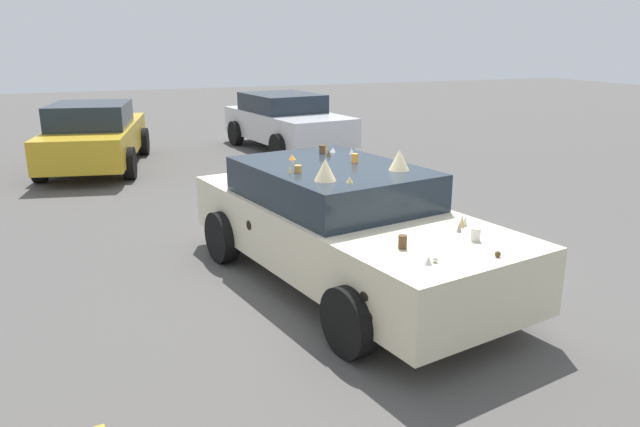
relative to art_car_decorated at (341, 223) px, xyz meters
The scene contains 4 objects.
ground_plane 0.74m from the art_car_decorated, 169.14° to the right, with size 60.00×60.00×0.00m, color #514F4C.
art_car_decorated is the anchor object (origin of this frame).
parked_sedan_far_right 8.51m from the art_car_decorated, 17.19° to the left, with size 4.74×2.64×1.48m.
parked_sedan_row_back_center 9.12m from the art_car_decorated, 14.27° to the right, with size 4.47×2.55×1.44m.
Camera 1 is at (-6.16, 2.72, 2.84)m, focal length 33.74 mm.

